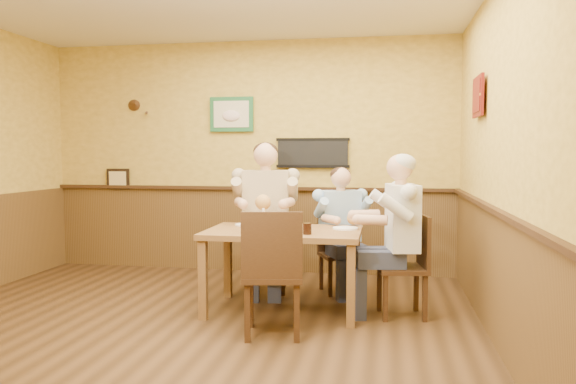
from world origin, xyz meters
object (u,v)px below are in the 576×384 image
object	(u,v)px
chair_back_right	(340,253)
diner_white_elder	(402,244)
diner_tan_shirt	(266,225)
cola_tumbler	(307,229)
chair_right_end	(402,266)
salt_shaker	(262,223)
dining_table	(284,240)
water_glass_left	(245,226)
water_glass_mid	(283,228)
chair_back_left	(266,245)
chair_near_side	(273,272)
hot_sauce_bottle	(263,221)
pepper_shaker	(278,224)
diner_blue_polo	(340,236)

from	to	relation	value
chair_back_right	diner_white_elder	xyz separation A→B (m)	(0.61, -0.77, 0.24)
diner_tan_shirt	cola_tumbler	size ratio (longest dim) A/B	14.32
chair_right_end	salt_shaker	world-z (taller)	chair_right_end
dining_table	water_glass_left	distance (m)	0.43
diner_white_elder	water_glass_mid	xyz separation A→B (m)	(-1.01, -0.34, 0.16)
chair_right_end	chair_back_left	bearing A→B (deg)	-125.82
dining_table	chair_near_side	bearing A→B (deg)	-86.84
chair_right_end	hot_sauce_bottle	distance (m)	1.29
dining_table	water_glass_mid	size ratio (longest dim) A/B	12.08
diner_tan_shirt	chair_right_end	bearing A→B (deg)	-35.04
chair_back_left	diner_tan_shirt	bearing A→B (deg)	0.00
chair_back_left	salt_shaker	world-z (taller)	chair_back_left
chair_back_left	chair_right_end	bearing A→B (deg)	-35.04
chair_right_end	cola_tumbler	distance (m)	0.92
chair_near_side	pepper_shaker	size ratio (longest dim) A/B	11.56
chair_back_right	water_glass_mid	world-z (taller)	water_glass_mid
diner_white_elder	hot_sauce_bottle	xyz separation A→B (m)	(-1.22, -0.13, 0.20)
water_glass_mid	water_glass_left	bearing A→B (deg)	169.97
chair_right_end	cola_tumbler	world-z (taller)	chair_right_end
chair_right_end	salt_shaker	distance (m)	1.32
pepper_shaker	chair_right_end	bearing A→B (deg)	-2.35
chair_back_left	diner_white_elder	bearing A→B (deg)	-35.04
diner_blue_polo	water_glass_mid	xyz separation A→B (m)	(-0.40, -1.11, 0.22)
chair_near_side	hot_sauce_bottle	world-z (taller)	chair_near_side
water_glass_left	water_glass_mid	bearing A→B (deg)	-10.03
chair_right_end	diner_white_elder	distance (m)	0.19
chair_back_left	diner_tan_shirt	distance (m)	0.21
diner_blue_polo	chair_near_side	bearing A→B (deg)	-129.41
dining_table	cola_tumbler	world-z (taller)	cola_tumbler
cola_tumbler	hot_sauce_bottle	world-z (taller)	hot_sauce_bottle
chair_back_right	cola_tumbler	size ratio (longest dim) A/B	8.39
chair_back_right	diner_white_elder	size ratio (longest dim) A/B	0.63
diner_tan_shirt	dining_table	bearing A→B (deg)	-74.32
diner_blue_polo	diner_white_elder	bearing A→B (deg)	-75.07
chair_back_right	chair_near_side	size ratio (longest dim) A/B	0.81
pepper_shaker	diner_blue_polo	bearing A→B (deg)	54.33
water_glass_mid	hot_sauce_bottle	size ratio (longest dim) A/B	0.62
diner_tan_shirt	diner_white_elder	distance (m)	1.53
cola_tumbler	salt_shaker	bearing A→B (deg)	146.80
diner_blue_polo	cola_tumbler	world-z (taller)	diner_blue_polo
chair_right_end	hot_sauce_bottle	xyz separation A→B (m)	(-1.22, -0.13, 0.39)
diner_tan_shirt	hot_sauce_bottle	size ratio (longest dim) A/B	7.54
cola_tumbler	chair_near_side	bearing A→B (deg)	-116.14
chair_back_right	water_glass_mid	bearing A→B (deg)	-133.37
diner_white_elder	diner_blue_polo	bearing A→B (deg)	-151.11
diner_tan_shirt	salt_shaker	xyz separation A→B (m)	(0.10, -0.63, 0.10)
chair_near_side	cola_tumbler	size ratio (longest dim) A/B	10.32
salt_shaker	diner_tan_shirt	bearing A→B (deg)	99.09
diner_white_elder	pepper_shaker	bearing A→B (deg)	-101.99
diner_blue_polo	chair_back_right	bearing A→B (deg)	0.00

